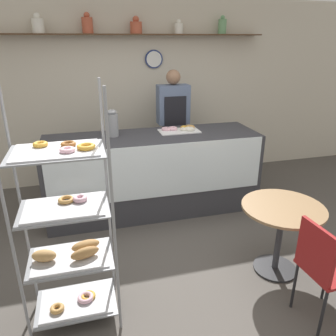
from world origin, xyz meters
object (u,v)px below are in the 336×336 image
object	(u,v)px
coffee_carafe	(112,123)
donut_tray_counter	(181,129)
person_worker	(173,126)
pastry_rack	(69,234)
cafe_chair	(323,264)
cafe_table	(281,222)

from	to	relation	value
coffee_carafe	donut_tray_counter	world-z (taller)	coffee_carafe
person_worker	pastry_rack	bearing A→B (deg)	-122.72
cafe_chair	coffee_carafe	distance (m)	2.70
cafe_table	person_worker	bearing A→B (deg)	101.53
person_worker	coffee_carafe	bearing A→B (deg)	-150.07
person_worker	cafe_chair	xyz separation A→B (m)	(0.39, -2.81, -0.41)
pastry_rack	person_worker	size ratio (longest dim) A/B	1.08
cafe_chair	coffee_carafe	size ratio (longest dim) A/B	2.69
person_worker	donut_tray_counter	distance (m)	0.52
pastry_rack	coffee_carafe	xyz separation A→B (m)	(0.53, 1.73, 0.40)
cafe_chair	donut_tray_counter	bearing A→B (deg)	7.95
pastry_rack	person_worker	xyz separation A→B (m)	(1.45, 2.26, 0.17)
pastry_rack	cafe_chair	bearing A→B (deg)	-16.64
cafe_table	donut_tray_counter	world-z (taller)	donut_tray_counter
cafe_chair	donut_tray_counter	world-z (taller)	donut_tray_counter
person_worker	cafe_table	distance (m)	2.26
person_worker	coffee_carafe	world-z (taller)	person_worker
coffee_carafe	donut_tray_counter	bearing A→B (deg)	1.16
cafe_table	cafe_chair	bearing A→B (deg)	-94.90
person_worker	cafe_table	size ratio (longest dim) A/B	2.30
donut_tray_counter	cafe_chair	bearing A→B (deg)	-79.34
cafe_chair	coffee_carafe	world-z (taller)	coffee_carafe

